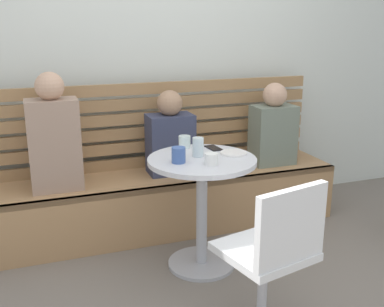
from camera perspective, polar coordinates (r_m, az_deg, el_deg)
name	(u,v)px	position (r m, az deg, el deg)	size (l,w,h in m)	color
back_wall	(145,35)	(3.73, -5.80, 14.34)	(5.20, 0.10, 2.90)	silver
booth_bench	(164,202)	(3.57, -3.48, -5.97)	(2.70, 0.52, 0.44)	#A87C51
booth_backrest	(154,125)	(3.62, -4.72, 3.59)	(2.65, 0.04, 0.67)	#9A7249
cafe_table	(202,192)	(2.93, 1.22, -4.73)	(0.68, 0.68, 0.74)	#ADADB2
white_chair	(273,257)	(2.31, 9.96, -12.53)	(0.48, 0.48, 0.85)	#ADADB2
person_adult	(54,138)	(3.24, -16.71, 1.88)	(0.34, 0.22, 0.80)	#9E7F6B
person_child_left	(273,129)	(3.75, 10.00, 3.06)	(0.34, 0.22, 0.66)	slate
person_child_middle	(170,137)	(3.47, -2.71, 2.02)	(0.34, 0.22, 0.63)	#333851
cup_mug_blue	(179,155)	(2.75, -1.68, -0.18)	(0.08, 0.08, 0.10)	#3D5B9E
cup_glass_short	(185,142)	(3.09, -0.93, 1.48)	(0.08, 0.08, 0.08)	silver
cup_glass_tall	(198,147)	(2.88, 0.75, 0.81)	(0.07, 0.07, 0.12)	silver
cup_ceramic_white	(211,159)	(2.72, 2.41, -0.69)	(0.08, 0.08, 0.07)	white
plate_small	(233,153)	(2.96, 5.15, 0.06)	(0.17, 0.17, 0.01)	white
phone_on_table	(213,148)	(3.07, 2.67, 0.69)	(0.07, 0.14, 0.01)	black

